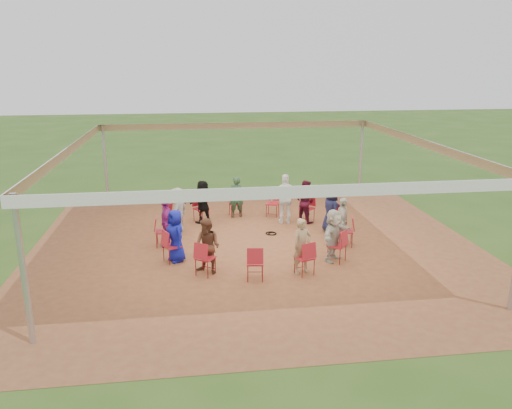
{
  "coord_description": "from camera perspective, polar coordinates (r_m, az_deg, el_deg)",
  "views": [
    {
      "loc": [
        -1.88,
        -14.06,
        5.25
      ],
      "look_at": [
        0.09,
        0.3,
        1.09
      ],
      "focal_mm": 35.0,
      "sensor_mm": 36.0,
      "label": 1
    }
  ],
  "objects": [
    {
      "name": "chair_3",
      "position": [
        17.5,
        1.89,
        0.09
      ],
      "size": [
        0.55,
        0.56,
        0.9
      ],
      "primitive_type": null,
      "rotation": [
        0.0,
        0.0,
        2.77
      ],
      "color": "#B41C29",
      "rests_on": "ground"
    },
    {
      "name": "chair_4",
      "position": [
        17.49,
        -2.36,
        0.08
      ],
      "size": [
        0.47,
        0.49,
        0.9
      ],
      "primitive_type": null,
      "rotation": [
        0.0,
        0.0,
        -3.03
      ],
      "color": "#B41C29",
      "rests_on": "ground"
    },
    {
      "name": "cable_coil",
      "position": [
        15.78,
        1.78,
        -3.33
      ],
      "size": [
        0.44,
        0.44,
        0.03
      ],
      "rotation": [
        0.0,
        0.0,
        0.42
      ],
      "color": "black",
      "rests_on": "ground"
    },
    {
      "name": "person_seated_9",
      "position": [
        12.78,
        5.3,
        -4.75
      ],
      "size": [
        0.62,
        0.51,
        1.45
      ],
      "primitive_type": "imported",
      "rotation": [
        0.0,
        0.0,
        0.36
      ],
      "color": "#9E835F",
      "rests_on": "ground"
    },
    {
      "name": "standing_person",
      "position": [
        16.62,
        3.41,
        0.64
      ],
      "size": [
        1.0,
        0.52,
        1.69
      ],
      "primitive_type": "imported",
      "rotation": [
        0.0,
        0.0,
        3.12
      ],
      "color": "white",
      "rests_on": "ground"
    },
    {
      "name": "person_seated_7",
      "position": [
        13.64,
        -9.15,
        -3.53
      ],
      "size": [
        0.68,
        0.81,
        1.45
      ],
      "primitive_type": "imported",
      "rotation": [
        0.0,
        0.0,
        -1.09
      ],
      "color": "#1219A0",
      "rests_on": "ground"
    },
    {
      "name": "chair_12",
      "position": [
        13.72,
        9.24,
        -4.68
      ],
      "size": [
        0.61,
        0.61,
        0.9
      ],
      "primitive_type": null,
      "rotation": [
        0.0,
        0.0,
        0.84
      ],
      "color": "#B41C29",
      "rests_on": "ground"
    },
    {
      "name": "person_seated_0",
      "position": [
        14.83,
        9.81,
        -1.97
      ],
      "size": [
        0.63,
        0.93,
        1.45
      ],
      "primitive_type": "imported",
      "rotation": [
        0.0,
        0.0,
        1.32
      ],
      "color": "beige",
      "rests_on": "ground"
    },
    {
      "name": "person_seated_5",
      "position": [
        15.93,
        -8.95,
        -0.66
      ],
      "size": [
        0.85,
        1.04,
        1.45
      ],
      "primitive_type": "imported",
      "rotation": [
        0.0,
        0.0,
        -2.06
      ],
      "color": "gray",
      "rests_on": "ground"
    },
    {
      "name": "laptop",
      "position": [
        14.83,
        9.16,
        -2.15
      ],
      "size": [
        0.3,
        0.34,
        0.2
      ],
      "rotation": [
        0.0,
        0.0,
        1.32
      ],
      "color": "#B7B7BC",
      "rests_on": "ground"
    },
    {
      "name": "tent",
      "position": [
        14.47,
        -0.19,
        4.55
      ],
      "size": [
        10.33,
        10.33,
        3.0
      ],
      "color": "#B2B2B7",
      "rests_on": "ground"
    },
    {
      "name": "chair_0",
      "position": [
        14.92,
        10.22,
        -3.01
      ],
      "size": [
        0.53,
        0.52,
        0.9
      ],
      "primitive_type": null,
      "rotation": [
        0.0,
        0.0,
        1.32
      ],
      "color": "#B41C29",
      "rests_on": "ground"
    },
    {
      "name": "person_seated_2",
      "position": [
        16.84,
        5.63,
        0.37
      ],
      "size": [
        0.77,
        0.8,
        1.45
      ],
      "primitive_type": "imported",
      "rotation": [
        0.0,
        0.0,
        2.29
      ],
      "color": "#3C0B1C",
      "rests_on": "ground"
    },
    {
      "name": "chair_1",
      "position": [
        16.1,
        8.85,
        -1.52
      ],
      "size": [
        0.53,
        0.51,
        0.9
      ],
      "primitive_type": null,
      "rotation": [
        0.0,
        0.0,
        1.81
      ],
      "color": "#B41C29",
      "rests_on": "ground"
    },
    {
      "name": "person_seated_3",
      "position": [
        17.31,
        -2.29,
        0.87
      ],
      "size": [
        0.56,
        0.41,
        1.45
      ],
      "primitive_type": "imported",
      "rotation": [
        0.0,
        0.0,
        -3.03
      ],
      "color": "#27492F",
      "rests_on": "ground"
    },
    {
      "name": "chair_7",
      "position": [
        14.89,
        -10.6,
        -3.06
      ],
      "size": [
        0.44,
        0.42,
        0.9
      ],
      "primitive_type": null,
      "rotation": [
        0.0,
        0.0,
        -1.58
      ],
      "color": "#B41C29",
      "rests_on": "ground"
    },
    {
      "name": "chair_6",
      "position": [
        16.07,
        -9.28,
        -1.57
      ],
      "size": [
        0.59,
        0.58,
        0.9
      ],
      "primitive_type": null,
      "rotation": [
        0.0,
        0.0,
        -2.06
      ],
      "color": "#B41C29",
      "rests_on": "ground"
    },
    {
      "name": "chair_5",
      "position": [
        16.99,
        -6.3,
        -0.49
      ],
      "size": [
        0.59,
        0.6,
        0.9
      ],
      "primitive_type": null,
      "rotation": [
        0.0,
        0.0,
        -2.54
      ],
      "color": "#B41C29",
      "rests_on": "ground"
    },
    {
      "name": "chair_2",
      "position": [
        17.01,
        5.84,
        -0.46
      ],
      "size": [
        0.61,
        0.61,
        0.9
      ],
      "primitive_type": null,
      "rotation": [
        0.0,
        0.0,
        2.29
      ],
      "color": "#B41C29",
      "rests_on": "ground"
    },
    {
      "name": "chair_10",
      "position": [
        12.44,
        -0.11,
        -6.68
      ],
      "size": [
        0.47,
        0.49,
        0.9
      ],
      "primitive_type": null,
      "rotation": [
        0.0,
        0.0,
        -0.13
      ],
      "color": "#B41C29",
      "rests_on": "ground"
    },
    {
      "name": "person_seated_10",
      "position": [
        13.67,
        8.84,
        -3.48
      ],
      "size": [
        1.27,
        1.34,
        1.45
      ],
      "primitive_type": "imported",
      "rotation": [
        0.0,
        0.0,
        0.84
      ],
      "color": "beige",
      "rests_on": "ground"
    },
    {
      "name": "ground",
      "position": [
        15.12,
        -0.18,
        -4.29
      ],
      "size": [
        80.0,
        80.0,
        0.0
      ],
      "primitive_type": "plane",
      "color": "#2F5019",
      "rests_on": "ground"
    },
    {
      "name": "chair_11",
      "position": [
        12.79,
        5.56,
        -6.09
      ],
      "size": [
        0.55,
        0.56,
        0.9
      ],
      "primitive_type": null,
      "rotation": [
        0.0,
        0.0,
        0.36
      ],
      "color": "#B41C29",
      "rests_on": "ground"
    },
    {
      "name": "person_seated_4",
      "position": [
        16.82,
        -6.09,
        0.34
      ],
      "size": [
        1.39,
        1.17,
        1.45
      ],
      "primitive_type": "imported",
      "rotation": [
        0.0,
        0.0,
        -2.54
      ],
      "color": "black",
      "rests_on": "ground"
    },
    {
      "name": "person_seated_1",
      "position": [
        15.96,
        8.52,
        -0.61
      ],
      "size": [
        0.55,
        0.78,
        1.45
      ],
      "primitive_type": "imported",
      "rotation": [
        0.0,
        0.0,
        1.81
      ],
      "color": "#171939",
      "rests_on": "ground"
    },
    {
      "name": "person_seated_6",
      "position": [
        14.8,
        -10.19,
        -2.02
      ],
      "size": [
        0.44,
        0.85,
        1.45
      ],
      "primitive_type": "imported",
      "rotation": [
        0.0,
        0.0,
        -1.58
      ],
      "color": "#9A2381",
      "rests_on": "ground"
    },
    {
      "name": "person_seated_8",
      "position": [
        12.77,
        -5.55,
        -4.78
      ],
      "size": [
        0.81,
        0.74,
        1.45
      ],
      "primitive_type": "imported",
      "rotation": [
        0.0,
        0.0,
        -0.61
      ],
      "color": "brown",
      "rests_on": "ground"
    },
    {
      "name": "chair_8",
      "position": [
        13.69,
        -9.55,
        -4.73
      ],
      "size": [
        0.58,
        0.58,
        0.9
      ],
      "primitive_type": null,
      "rotation": [
        0.0,
        0.0,
        -1.09
      ],
      "color": "#B41C29",
      "rests_on": "ground"
    },
    {
      "name": "dirt_patch",
      "position": [
        15.12,
        -0.18,
        -4.27
      ],
      "size": [
        13.0,
        13.0,
        0.0
      ],
      "primitive_type": "plane",
      "color": "brown",
      "rests_on": "ground"
    },
    {
      "name": "chair_9",
      "position": [
        12.78,
        -5.81,
        -6.13
      ],
      "size": [
        0.6,
        0.6,
        0.9
      ],
      "primitive_type": null,
      "rotation": [
        0.0,
        0.0,
        -0.61
      ],
      "color": "#B41C29",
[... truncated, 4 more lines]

